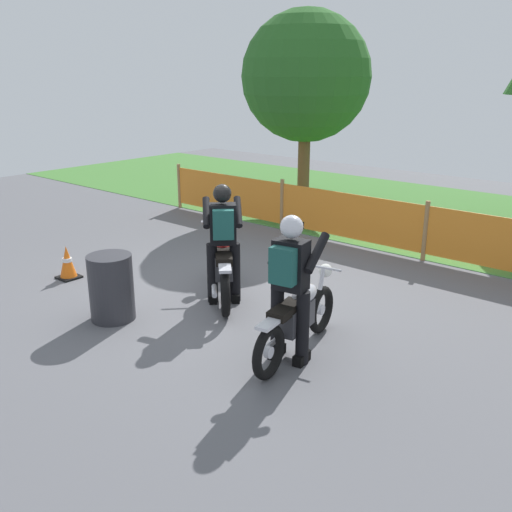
% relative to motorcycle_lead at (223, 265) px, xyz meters
% --- Properties ---
extents(ground, '(24.00, 24.00, 0.02)m').
position_rel_motorcycle_lead_xyz_m(ground, '(-0.05, -0.04, -0.49)').
color(ground, '#5B5B60').
extents(grass_verge, '(24.00, 6.55, 0.01)m').
position_rel_motorcycle_lead_xyz_m(grass_verge, '(-0.05, 6.72, -0.47)').
color(grass_verge, '#427A33').
rests_on(grass_verge, ground).
extents(barrier_fence, '(9.43, 0.08, 1.05)m').
position_rel_motorcycle_lead_xyz_m(barrier_fence, '(-0.05, 3.45, 0.06)').
color(barrier_fence, '#997547').
rests_on(barrier_fence, ground).
extents(tree_leftmost, '(2.93, 2.93, 4.49)m').
position_rel_motorcycle_lead_xyz_m(tree_leftmost, '(-2.46, 5.36, 2.54)').
color(tree_leftmost, brown).
rests_on(tree_leftmost, ground).
extents(motorcycle_lead, '(1.56, 1.53, 0.98)m').
position_rel_motorcycle_lead_xyz_m(motorcycle_lead, '(0.00, 0.00, 0.00)').
color(motorcycle_lead, black).
rests_on(motorcycle_lead, ground).
extents(motorcycle_trailing, '(0.59, 1.91, 0.91)m').
position_rel_motorcycle_lead_xyz_m(motorcycle_trailing, '(1.87, -0.73, -0.04)').
color(motorcycle_trailing, black).
rests_on(motorcycle_trailing, ground).
extents(rider_lead, '(0.77, 0.76, 1.69)m').
position_rel_motorcycle_lead_xyz_m(rider_lead, '(0.16, -0.16, 0.47)').
color(rider_lead, black).
rests_on(rider_lead, ground).
extents(rider_trailing, '(0.61, 0.73, 1.69)m').
position_rel_motorcycle_lead_xyz_m(rider_trailing, '(1.91, -0.94, 0.47)').
color(rider_trailing, black).
rests_on(rider_trailing, ground).
extents(traffic_cone, '(0.32, 0.32, 0.53)m').
position_rel_motorcycle_lead_xyz_m(traffic_cone, '(-2.39, -1.06, -0.22)').
color(traffic_cone, black).
rests_on(traffic_cone, ground).
extents(spare_drum, '(0.58, 0.58, 0.88)m').
position_rel_motorcycle_lead_xyz_m(spare_drum, '(-0.55, -1.54, -0.04)').
color(spare_drum, '#2D2D33').
rests_on(spare_drum, ground).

